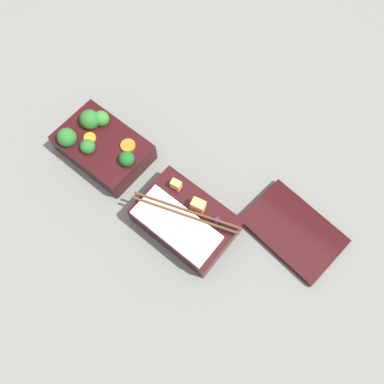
% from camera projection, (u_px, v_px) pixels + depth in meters
% --- Properties ---
extents(ground_plane, '(3.00, 3.00, 0.00)m').
position_uv_depth(ground_plane, '(142.00, 186.00, 0.82)').
color(ground_plane, slate).
extents(bento_tray_vegetable, '(0.20, 0.13, 0.08)m').
position_uv_depth(bento_tray_vegetable, '(102.00, 145.00, 0.82)').
color(bento_tray_vegetable, black).
rests_on(bento_tray_vegetable, ground_plane).
extents(bento_tray_rice, '(0.21, 0.13, 0.08)m').
position_uv_depth(bento_tray_rice, '(185.00, 220.00, 0.75)').
color(bento_tray_rice, black).
rests_on(bento_tray_rice, ground_plane).
extents(bento_lid, '(0.21, 0.15, 0.02)m').
position_uv_depth(bento_lid, '(293.00, 230.00, 0.77)').
color(bento_lid, black).
rests_on(bento_lid, ground_plane).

